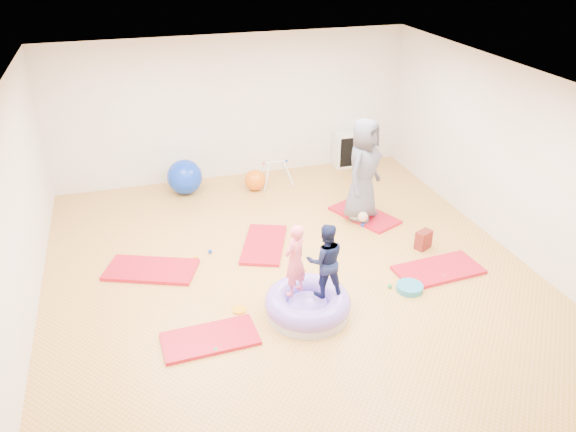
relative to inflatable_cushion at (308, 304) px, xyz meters
name	(u,v)px	position (x,y,z in m)	size (l,w,h in m)	color
room	(295,193)	(0.06, 0.79, 1.26)	(7.01, 8.01, 2.81)	tan
gym_mat_front_left	(210,339)	(-1.33, -0.17, -0.12)	(1.18, 0.59, 0.05)	red
gym_mat_mid_left	(151,270)	(-1.90, 1.63, -0.11)	(1.32, 0.66, 0.05)	red
gym_mat_center_back	(264,244)	(-0.11, 1.86, -0.11)	(1.23, 0.61, 0.05)	red
gym_mat_right	(438,270)	(2.18, 0.38, -0.11)	(1.28, 0.64, 0.05)	red
gym_mat_rear_right	(364,215)	(1.84, 2.32, -0.11)	(1.22, 0.61, 0.05)	red
inflatable_cushion	(308,304)	(0.00, 0.00, 0.00)	(1.14, 1.14, 0.36)	#B7B6CF
child_pink	(295,257)	(-0.15, 0.12, 0.70)	(0.37, 0.24, 1.01)	#FE637E
child_navy	(325,257)	(0.22, -0.02, 0.70)	(0.50, 0.39, 1.02)	#121A40
adult_caregiver	(363,169)	(1.73, 2.27, 0.79)	(0.86, 0.56, 1.76)	#525361
infant	(360,214)	(1.66, 2.14, 0.02)	(0.38, 0.38, 0.22)	#B1CBED
ball_pit_balls	(301,275)	(0.19, 0.85, -0.11)	(3.54, 2.45, 0.06)	green
exercise_ball_blue	(185,177)	(-1.04, 4.20, 0.19)	(0.66, 0.66, 0.66)	#0C31B8
exercise_ball_orange	(255,180)	(0.27, 3.96, 0.06)	(0.41, 0.41, 0.41)	#D6600F
infant_play_gym	(275,169)	(0.72, 4.12, 0.18)	(0.62, 0.59, 0.47)	silver
cube_shelf	(351,149)	(2.51, 4.58, 0.22)	(0.72, 0.36, 0.72)	silver
balance_disc	(410,288)	(1.54, 0.08, -0.10)	(0.38, 0.38, 0.08)	teal
backpack	(423,240)	(2.29, 1.06, 0.01)	(0.26, 0.16, 0.30)	#AF2115
yellow_toy	(239,310)	(-0.86, 0.31, -0.13)	(0.18, 0.18, 0.03)	orange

